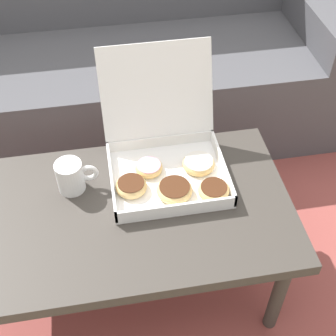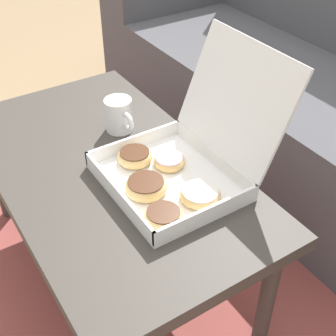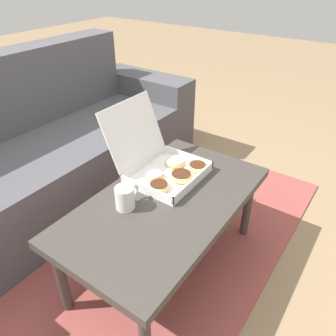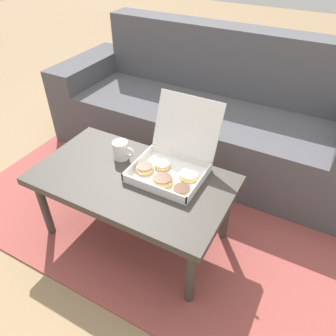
# 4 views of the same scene
# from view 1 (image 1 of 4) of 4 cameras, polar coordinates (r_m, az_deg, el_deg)

# --- Properties ---
(ground_plane) EXTENTS (12.00, 12.00, 0.00)m
(ground_plane) POSITION_cam_1_polar(r_m,az_deg,el_deg) (1.85, -5.23, -9.52)
(ground_plane) COLOR #937756
(area_rug) EXTENTS (2.35, 1.87, 0.01)m
(area_rug) POSITION_cam_1_polar(r_m,az_deg,el_deg) (2.03, -6.15, -2.54)
(area_rug) COLOR #994742
(area_rug) RESTS_ON ground_plane
(couch) EXTENTS (2.23, 0.76, 0.90)m
(couch) POSITION_cam_1_polar(r_m,az_deg,el_deg) (2.19, -8.01, 12.14)
(couch) COLOR #4C4C51
(couch) RESTS_ON ground_plane
(coffee_table) EXTENTS (1.02, 0.57, 0.44)m
(coffee_table) POSITION_cam_1_polar(r_m,az_deg,el_deg) (1.43, -5.50, -6.24)
(coffee_table) COLOR #3D3833
(coffee_table) RESTS_ON ground_plane
(pastry_box) EXTENTS (0.36, 0.42, 0.33)m
(pastry_box) POSITION_cam_1_polar(r_m,az_deg,el_deg) (1.45, 0.12, 0.97)
(pastry_box) COLOR white
(pastry_box) RESTS_ON coffee_table
(coffee_mug) EXTENTS (0.13, 0.08, 0.10)m
(coffee_mug) POSITION_cam_1_polar(r_m,az_deg,el_deg) (1.44, -11.69, -0.99)
(coffee_mug) COLOR white
(coffee_mug) RESTS_ON coffee_table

